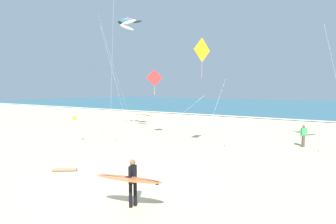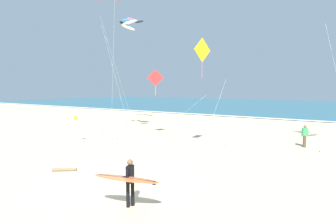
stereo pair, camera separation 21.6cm
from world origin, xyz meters
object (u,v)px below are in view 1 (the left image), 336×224
object	(u,v)px
kite_diamond_scarlet_mid	(156,80)
kite_arc_rose_high	(130,22)
kite_arc_cobalt_distant	(128,23)
kite_diamond_golden_far	(202,52)
bystander_green_top	(303,136)
driftwood_log	(65,170)
surfer_lead	(131,179)
lifeguard_flag	(73,126)

from	to	relation	value
kite_diamond_scarlet_mid	kite_arc_rose_high	size ratio (longest dim) A/B	0.47
kite_arc_rose_high	kite_arc_cobalt_distant	distance (m)	7.83
kite_diamond_golden_far	bystander_green_top	distance (m)	9.44
kite_diamond_scarlet_mid	bystander_green_top	size ratio (longest dim) A/B	3.59
driftwood_log	kite_diamond_scarlet_mid	bearing A→B (deg)	99.54
surfer_lead	kite_arc_cobalt_distant	bearing A→B (deg)	130.46
kite_diamond_scarlet_mid	kite_arc_cobalt_distant	size ratio (longest dim) A/B	0.56
kite_arc_cobalt_distant	driftwood_log	distance (m)	15.29
surfer_lead	lifeguard_flag	xyz separation A→B (m)	(-11.33, 6.83, 0.22)
surfer_lead	kite_arc_cobalt_distant	world-z (taller)	kite_arc_cobalt_distant
kite_diamond_scarlet_mid	bystander_green_top	distance (m)	12.06
kite_diamond_scarlet_mid	kite_arc_cobalt_distant	bearing A→B (deg)	177.22
kite_arc_cobalt_distant	lifeguard_flag	distance (m)	10.23
kite_diamond_scarlet_mid	kite_arc_cobalt_distant	distance (m)	5.85
kite_diamond_golden_far	driftwood_log	size ratio (longest dim) A/B	6.19
kite_arc_cobalt_distant	lifeguard_flag	xyz separation A→B (m)	(-0.82, -5.50, -8.58)
kite_arc_rose_high	driftwood_log	world-z (taller)	kite_arc_rose_high
kite_diamond_golden_far	kite_arc_cobalt_distant	size ratio (longest dim) A/B	0.72
bystander_green_top	driftwood_log	size ratio (longest dim) A/B	1.34
surfer_lead	bystander_green_top	bearing A→B (deg)	75.83
surfer_lead	kite_diamond_scarlet_mid	world-z (taller)	kite_diamond_scarlet_mid
surfer_lead	driftwood_log	bearing A→B (deg)	164.13
surfer_lead	kite_diamond_golden_far	size ratio (longest dim) A/B	0.32
kite_arc_cobalt_distant	driftwood_log	world-z (taller)	kite_arc_cobalt_distant
lifeguard_flag	kite_arc_cobalt_distant	bearing A→B (deg)	81.55
bystander_green_top	driftwood_log	xyz separation A→B (m)	(-9.33, -12.95, -0.73)
kite_diamond_scarlet_mid	lifeguard_flag	world-z (taller)	kite_diamond_scarlet_mid
kite_diamond_golden_far	lifeguard_flag	distance (m)	11.15
kite_arc_cobalt_distant	bystander_green_top	world-z (taller)	kite_arc_cobalt_distant
surfer_lead	kite_diamond_scarlet_mid	xyz separation A→B (m)	(-7.43, 12.18, 3.83)
kite_diamond_scarlet_mid	driftwood_log	size ratio (longest dim) A/B	4.80
kite_diamond_scarlet_mid	kite_arc_cobalt_distant	world-z (taller)	kite_arc_cobalt_distant
surfer_lead	kite_diamond_golden_far	xyz separation A→B (m)	(-1.77, 9.30, 5.40)
kite_diamond_golden_far	kite_diamond_scarlet_mid	bearing A→B (deg)	153.07
kite_diamond_scarlet_mid	lifeguard_flag	xyz separation A→B (m)	(-3.90, -5.35, -3.62)
kite_arc_cobalt_distant	lifeguard_flag	size ratio (longest dim) A/B	4.87
kite_diamond_golden_far	bystander_green_top	bearing A→B (deg)	44.01
kite_arc_cobalt_distant	kite_arc_rose_high	bearing A→B (deg)	128.56
kite_arc_cobalt_distant	lifeguard_flag	bearing A→B (deg)	-98.45
surfer_lead	bystander_green_top	xyz separation A→B (m)	(3.67, 14.56, -0.24)
surfer_lead	kite_diamond_scarlet_mid	bearing A→B (deg)	121.38
kite_arc_rose_high	bystander_green_top	bearing A→B (deg)	-11.11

